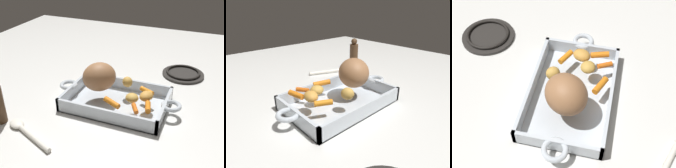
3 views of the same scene
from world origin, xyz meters
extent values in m
plane|color=silver|center=(0.00, 0.00, 0.00)|extent=(1.93, 1.93, 0.00)
cube|color=silver|center=(0.00, 0.00, 0.00)|extent=(0.35, 0.23, 0.01)
cube|color=silver|center=(0.00, 0.11, 0.02)|extent=(0.35, 0.01, 0.05)
cube|color=silver|center=(0.00, -0.11, 0.02)|extent=(0.35, 0.01, 0.05)
cube|color=silver|center=(0.17, 0.00, 0.02)|extent=(0.01, 0.23, 0.05)
cube|color=silver|center=(-0.17, 0.00, 0.02)|extent=(0.01, 0.23, 0.05)
torus|color=silver|center=(0.19, 0.00, 0.04)|extent=(0.07, 0.07, 0.01)
torus|color=silver|center=(-0.19, 0.00, 0.04)|extent=(0.07, 0.07, 0.01)
ellipsoid|color=#9E6B44|center=(0.07, 0.00, 0.10)|extent=(0.16, 0.16, 0.10)
cylinder|color=orange|center=(-0.13, 0.06, 0.06)|extent=(0.03, 0.06, 0.02)
cylinder|color=orange|center=(-0.09, 0.08, 0.06)|extent=(0.03, 0.05, 0.02)
cylinder|color=orange|center=(-0.10, -0.04, 0.06)|extent=(0.05, 0.04, 0.02)
cylinder|color=orange|center=(-0.01, 0.08, 0.06)|extent=(0.06, 0.04, 0.02)
ellipsoid|color=gold|center=(-0.02, -0.06, 0.07)|extent=(0.05, 0.05, 0.04)
ellipsoid|color=gold|center=(-0.11, 0.01, 0.06)|extent=(0.05, 0.06, 0.03)
ellipsoid|color=gold|center=(-0.07, 0.03, 0.06)|extent=(0.06, 0.06, 0.03)
cylinder|color=#282623|center=(-0.18, -0.32, 0.01)|extent=(0.17, 0.17, 0.01)
torus|color=black|center=(-0.18, -0.32, 0.02)|extent=(0.14, 0.14, 0.01)
cylinder|color=white|center=(0.16, 0.27, 0.01)|extent=(0.15, 0.07, 0.02)
ellipsoid|color=white|center=(0.25, 0.23, 0.01)|extent=(0.07, 0.06, 0.02)
camera|label=1|loc=(-0.29, 0.76, 0.53)|focal=43.51mm
camera|label=2|loc=(-0.39, -0.42, 0.33)|focal=31.01mm
camera|label=3|loc=(0.50, 0.09, 0.70)|focal=47.95mm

